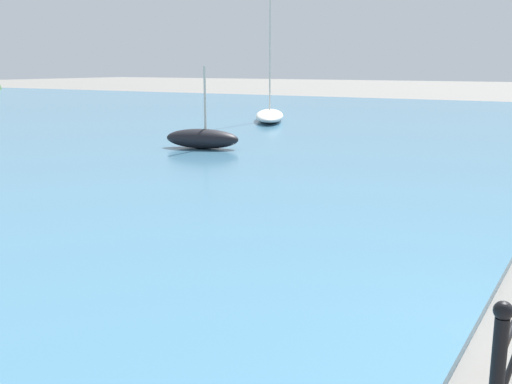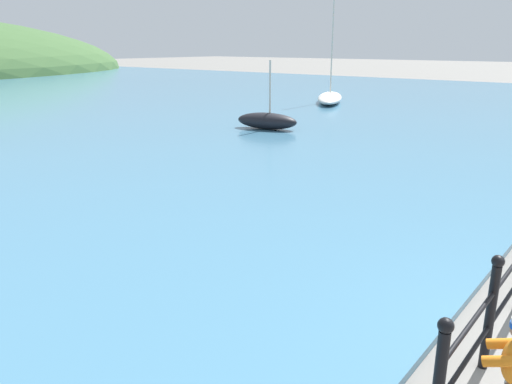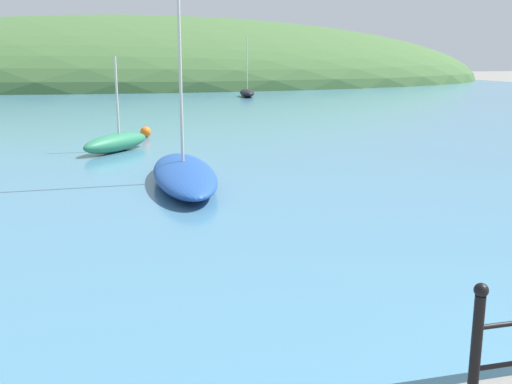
% 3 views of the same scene
% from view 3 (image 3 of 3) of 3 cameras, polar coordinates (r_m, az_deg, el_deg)
% --- Properties ---
extents(water, '(80.00, 60.00, 0.10)m').
position_cam_3_polar(water, '(34.85, -6.82, 7.95)').
color(water, teal).
rests_on(water, ground).
extents(far_hillside, '(81.52, 44.83, 14.52)m').
position_cam_3_polar(far_hillside, '(70.21, -10.98, 10.21)').
color(far_hillside, '#3D6033').
rests_on(far_hillside, ground).
extents(boat_green_fishing, '(1.40, 3.36, 4.14)m').
position_cam_3_polar(boat_green_fishing, '(43.25, -0.86, 9.44)').
color(boat_green_fishing, black).
rests_on(boat_green_fishing, water).
extents(boat_far_left, '(2.41, 2.67, 2.86)m').
position_cam_3_polar(boat_far_left, '(18.90, -13.16, 4.65)').
color(boat_far_left, '#287551').
rests_on(boat_far_left, water).
extents(boat_twin_mast, '(1.63, 5.15, 6.09)m').
position_cam_3_polar(boat_twin_mast, '(13.75, -6.87, 1.83)').
color(boat_twin_mast, '#1E4793').
rests_on(boat_twin_mast, water).
extents(mooring_buoy, '(0.39, 0.39, 0.39)m').
position_cam_3_polar(mooring_buoy, '(22.07, -10.47, 5.66)').
color(mooring_buoy, orange).
rests_on(mooring_buoy, water).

